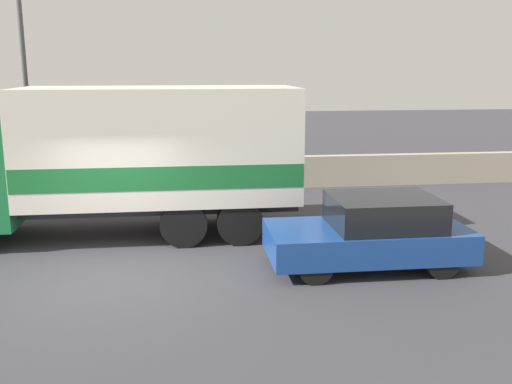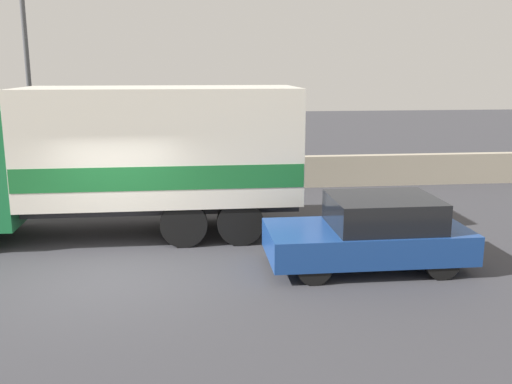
% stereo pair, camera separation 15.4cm
% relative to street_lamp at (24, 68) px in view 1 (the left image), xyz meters
% --- Properties ---
extents(ground_plane, '(80.00, 80.00, 0.00)m').
position_rel_street_lamp_xyz_m(ground_plane, '(2.99, -6.83, -3.84)').
color(ground_plane, '#38383D').
extents(stone_wall_backdrop, '(60.00, 0.35, 1.02)m').
position_rel_street_lamp_xyz_m(stone_wall_backdrop, '(2.99, 0.95, -3.33)').
color(stone_wall_backdrop, '#A39984').
rests_on(stone_wall_backdrop, ground_plane).
extents(street_lamp, '(0.56, 0.28, 6.58)m').
position_rel_street_lamp_xyz_m(street_lamp, '(0.00, 0.00, 0.00)').
color(street_lamp, '#4C4C51').
rests_on(street_lamp, ground_plane).
extents(box_truck, '(8.38, 2.52, 3.43)m').
position_rel_street_lamp_xyz_m(box_truck, '(3.00, -3.96, -1.94)').
color(box_truck, '#196B38').
rests_on(box_truck, ground_plane).
extents(car_hatchback, '(3.90, 1.83, 1.41)m').
position_rel_street_lamp_xyz_m(car_hatchback, '(8.05, -6.76, -3.13)').
color(car_hatchback, navy).
rests_on(car_hatchback, ground_plane).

